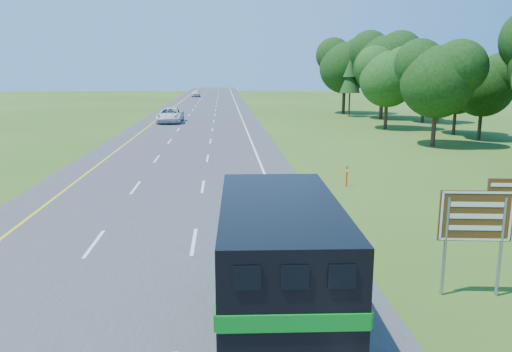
# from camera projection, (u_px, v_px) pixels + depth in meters

# --- Properties ---
(road) EXTENTS (15.00, 260.00, 0.04)m
(road) POSITION_uv_depth(u_px,v_px,m) (197.00, 127.00, 56.59)
(road) COLOR #38383A
(road) RESTS_ON ground
(lane_markings) EXTENTS (11.15, 260.00, 0.01)m
(lane_markings) POSITION_uv_depth(u_px,v_px,m) (197.00, 126.00, 56.58)
(lane_markings) COLOR yellow
(lane_markings) RESTS_ON road
(horse_truck) EXTENTS (2.75, 8.08, 3.54)m
(horse_truck) POSITION_uv_depth(u_px,v_px,m) (277.00, 264.00, 11.51)
(horse_truck) COLOR black
(horse_truck) RESTS_ON road
(white_suv) EXTENTS (2.99, 6.43, 1.78)m
(white_suv) POSITION_uv_depth(u_px,v_px,m) (170.00, 115.00, 60.77)
(white_suv) COLOR silver
(white_suv) RESTS_ON road
(far_car) EXTENTS (2.03, 4.68, 1.57)m
(far_car) POSITION_uv_depth(u_px,v_px,m) (196.00, 93.00, 119.84)
(far_car) COLOR silver
(far_car) RESTS_ON road
(exit_sign) EXTENTS (2.02, 0.28, 3.43)m
(exit_sign) POSITION_uv_depth(u_px,v_px,m) (477.00, 221.00, 13.81)
(exit_sign) COLOR gray
(exit_sign) RESTS_ON ground
(delineator) EXTENTS (0.09, 0.05, 1.16)m
(delineator) POSITION_uv_depth(u_px,v_px,m) (347.00, 175.00, 27.53)
(delineator) COLOR #F63C0C
(delineator) RESTS_ON ground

